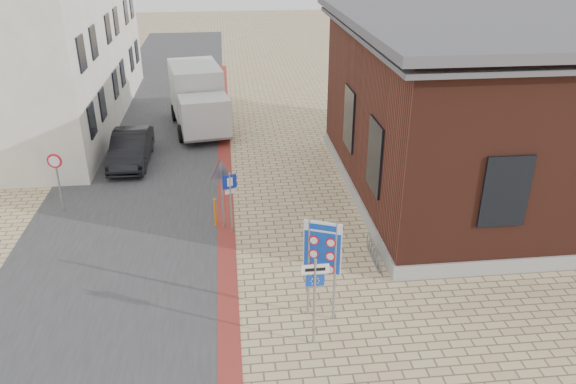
{
  "coord_description": "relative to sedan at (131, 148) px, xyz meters",
  "views": [
    {
      "loc": [
        -1.75,
        -12.64,
        9.66
      ],
      "look_at": [
        -0.02,
        2.89,
        2.2
      ],
      "focal_mm": 35.0,
      "sensor_mm": 36.0,
      "label": 1
    }
  ],
  "objects": [
    {
      "name": "curb_strip",
      "position": [
        4.1,
        -1.27,
        -0.71
      ],
      "size": [
        0.6,
        40.0,
        0.02
      ],
      "primitive_type": "cube",
      "color": "maroon",
      "rests_on": "ground"
    },
    {
      "name": "bike_rack",
      "position": [
        8.75,
        -9.07,
        -0.46
      ],
      "size": [
        0.08,
        1.8,
        0.6
      ],
      "color": "slate",
      "rests_on": "ground"
    },
    {
      "name": "ground",
      "position": [
        6.1,
        -11.27,
        -0.72
      ],
      "size": [
        120.0,
        120.0,
        0.0
      ],
      "primitive_type": "plane",
      "color": "tan",
      "rests_on": "ground"
    },
    {
      "name": "essen_sign",
      "position": [
        6.24,
        -12.77,
        0.94
      ],
      "size": [
        0.68,
        0.07,
        2.51
      ],
      "rotation": [
        0.0,
        0.0,
        0.01
      ],
      "color": "gray",
      "rests_on": "ground"
    },
    {
      "name": "road_strip",
      "position": [
        0.6,
        3.73,
        -0.71
      ],
      "size": [
        7.0,
        60.0,
        0.02
      ],
      "primitive_type": "cube",
      "color": "#38383A",
      "rests_on": "ground"
    },
    {
      "name": "box_truck",
      "position": [
        2.87,
        4.54,
        0.9
      ],
      "size": [
        3.32,
        6.31,
        3.14
      ],
      "rotation": [
        0.0,
        0.0,
        0.16
      ],
      "color": "slate",
      "rests_on": "ground"
    },
    {
      "name": "brick_building",
      "position": [
        15.09,
        -4.27,
        2.76
      ],
      "size": [
        13.0,
        13.0,
        6.8
      ],
      "color": "gray",
      "rests_on": "ground"
    },
    {
      "name": "speed_sign",
      "position": [
        -1.88,
        -4.57,
        0.83
      ],
      "size": [
        0.55,
        0.11,
        2.33
      ],
      "rotation": [
        0.0,
        0.0,
        -0.14
      ],
      "color": "gray",
      "rests_on": "ground"
    },
    {
      "name": "bollard",
      "position": [
        3.74,
        -6.27,
        -0.2
      ],
      "size": [
        0.11,
        0.11,
        1.05
      ],
      "primitive_type": "cylinder",
      "rotation": [
        0.0,
        0.0,
        -0.12
      ],
      "color": "orange",
      "rests_on": "ground"
    },
    {
      "name": "yield_sign",
      "position": [
        4.02,
        -6.44,
        1.21
      ],
      "size": [
        0.84,
        0.43,
        2.53
      ],
      "rotation": [
        0.0,
        0.0,
        0.43
      ],
      "color": "gray",
      "rests_on": "ground"
    },
    {
      "name": "townhouse_near",
      "position": [
        -4.9,
        0.73,
        3.45
      ],
      "size": [
        7.4,
        6.4,
        8.3
      ],
      "color": "beige",
      "rests_on": "ground"
    },
    {
      "name": "townhouse_far",
      "position": [
        -4.9,
        12.73,
        3.45
      ],
      "size": [
        7.4,
        6.4,
        8.3
      ],
      "color": "beige",
      "rests_on": "ground"
    },
    {
      "name": "parking_sign",
      "position": [
        4.3,
        -6.77,
        0.77
      ],
      "size": [
        0.47,
        0.22,
        2.22
      ],
      "rotation": [
        0.0,
        0.0,
        0.38
      ],
      "color": "gray",
      "rests_on": "ground"
    },
    {
      "name": "townhouse_mid",
      "position": [
        -4.9,
        6.73,
        3.85
      ],
      "size": [
        7.4,
        6.4,
        9.1
      ],
      "color": "beige",
      "rests_on": "ground"
    },
    {
      "name": "border_sign",
      "position": [
        6.6,
        -11.71,
        1.38
      ],
      "size": [
        0.94,
        0.43,
        2.92
      ],
      "rotation": [
        0.0,
        0.0,
        -0.4
      ],
      "color": "gray",
      "rests_on": "ground"
    },
    {
      "name": "sedan",
      "position": [
        0.0,
        0.0,
        0.0
      ],
      "size": [
        1.56,
        4.39,
        1.44
      ],
      "primitive_type": "imported",
      "rotation": [
        0.0,
        0.0,
        -0.01
      ],
      "color": "black",
      "rests_on": "ground"
    }
  ]
}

